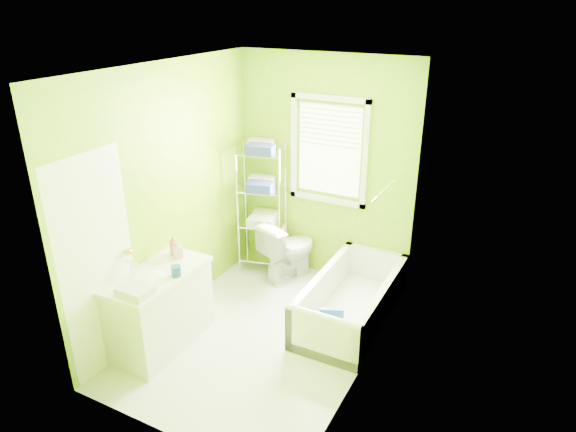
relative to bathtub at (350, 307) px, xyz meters
The scene contains 9 objects.
ground 0.94m from the bathtub, 137.41° to the right, with size 2.90×2.90×0.00m, color silver.
room_envelope 1.66m from the bathtub, 137.41° to the right, with size 2.14×2.94×2.62m.
window 1.77m from the bathtub, 128.28° to the left, with size 0.92×0.05×1.22m.
door 2.51m from the bathtub, 136.64° to the right, with size 0.09×0.80×2.00m.
right_wall_decor 1.37m from the bathtub, 61.19° to the right, with size 0.04×1.48×1.17m.
bathtub is the anchor object (origin of this frame).
toilet 1.13m from the bathtub, 152.33° to the left, with size 0.41×0.71×0.73m, color white.
vanity 1.92m from the bathtub, 140.79° to the right, with size 0.53×1.04×0.99m.
wire_shelf_unit 1.69m from the bathtub, 156.86° to the left, with size 0.60×0.49×1.61m.
Camera 1 is at (2.19, -3.68, 3.14)m, focal length 32.00 mm.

